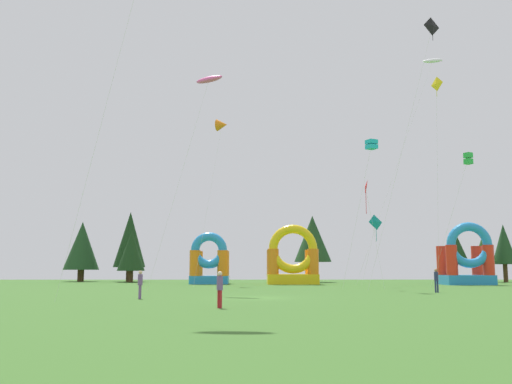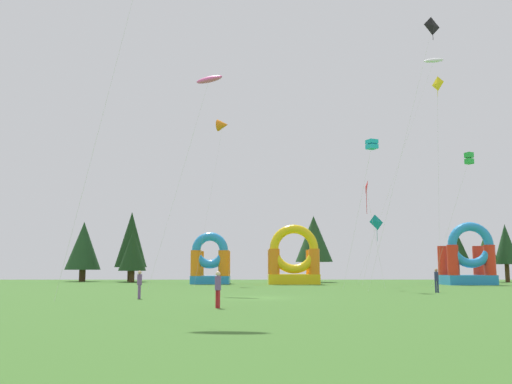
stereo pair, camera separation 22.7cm
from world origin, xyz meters
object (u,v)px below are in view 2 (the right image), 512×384
Objects in this scene: person_left_edge at (218,286)px; kite_teal_diamond at (377,223)px; kite_green_box at (469,159)px; kite_orange_delta at (223,125)px; kite_cyan_box at (372,145)px; person_far_side at (140,282)px; kite_yellow_diamond at (437,86)px; inflatable_yellow_castle at (294,263)px; kite_red_diamond at (366,188)px; kite_white_parafoil at (434,61)px; person_near_camera at (437,278)px; kite_pink_parafoil at (209,80)px; kite_black_diamond at (433,28)px; inflatable_blue_arch at (468,262)px; inflatable_orange_dome at (211,265)px.

kite_teal_diamond is at bearing 115.22° from person_left_edge.
kite_green_box is 28.43m from kite_orange_delta.
kite_green_box is 10.94m from kite_cyan_box.
kite_cyan_box is 25.31m from person_far_side.
kite_yellow_diamond is 12.42× the size of person_left_edge.
kite_red_diamond is at bearing -69.83° from inflatable_yellow_castle.
kite_white_parafoil is 24.51m from kite_cyan_box.
person_near_camera is at bearing 97.28° from person_left_edge.
kite_white_parafoil reaches higher than kite_teal_diamond.
kite_teal_diamond is (-7.81, 5.43, -5.75)m from kite_green_box.
kite_pink_parafoil reaches higher than kite_red_diamond.
kite_red_diamond is (-10.20, -0.84, -3.02)m from kite_green_box.
kite_black_diamond is at bearing -123.71° from kite_green_box.
kite_red_diamond is 14.75m from kite_yellow_diamond.
person_left_edge is (-20.73, -29.34, -19.63)m from kite_yellow_diamond.
kite_pink_parafoil is 15.45m from kite_cyan_box.
kite_yellow_diamond is 2.99× the size of inflatable_blue_arch.
kite_red_diamond is 20.60m from inflatable_blue_arch.
inflatable_orange_dome is (-18.14, 10.72, -4.30)m from kite_teal_diamond.
kite_yellow_diamond reaches higher than kite_orange_delta.
inflatable_yellow_castle is at bearing 131.11° from kite_teal_diamond.
kite_green_box is 16.26m from inflatable_blue_arch.
person_far_side is at bearing -107.05° from kite_pink_parafoil.
inflatable_orange_dome is at bearing 132.82° from kite_red_diamond.
inflatable_blue_arch is at bearing 34.27° from kite_pink_parafoil.
person_near_camera is at bearing -52.13° from inflatable_orange_dome.
kite_pink_parafoil is 0.66× the size of kite_white_parafoil.
kite_orange_delta is at bearing 130.35° from kite_black_diamond.
person_near_camera is at bearing -5.68° from kite_pink_parafoil.
kite_cyan_box is 7.21× the size of person_near_camera.
kite_black_diamond reaches higher than kite_red_diamond.
person_far_side is (-26.09, -21.08, -19.63)m from kite_yellow_diamond.
kite_yellow_diamond is 38.87m from person_far_side.
person_far_side is 0.94× the size of person_near_camera.
kite_pink_parafoil is 2.55× the size of inflatable_blue_arch.
kite_white_parafoil reaches higher than inflatable_yellow_castle.
kite_black_diamond is at bearing -51.20° from inflatable_orange_dome.
kite_orange_delta is 18.63m from inflatable_yellow_castle.
kite_orange_delta is 17.05m from inflatable_orange_dome.
person_left_edge is (-12.22, -25.25, -8.30)m from kite_red_diamond.
inflatable_yellow_castle is (-20.02, 2.34, -0.16)m from inflatable_blue_arch.
inflatable_blue_arch is (14.27, 16.38, -10.18)m from kite_cyan_box.
kite_pink_parafoil reaches higher than person_far_side.
inflatable_orange_dome is at bearing 93.59° from kite_pink_parafoil.
kite_orange_delta is (-22.71, 9.75, -1.68)m from kite_yellow_diamond.
kite_pink_parafoil is (-18.61, 1.72, -3.89)m from kite_black_diamond.
inflatable_orange_dome is at bearing 172.87° from inflatable_blue_arch.
kite_cyan_box is 27.66m from inflatable_orange_dome.
person_left_edge is at bearing -140.29° from person_near_camera.
kite_white_parafoil is 24.45m from inflatable_blue_arch.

